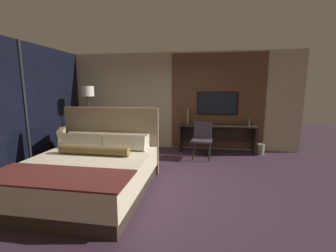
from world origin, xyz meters
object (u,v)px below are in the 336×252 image
(desk, at_px, (217,133))
(armchair_by_window, at_px, (78,149))
(desk_chair, at_px, (202,137))
(bed, at_px, (89,171))
(vase_short, at_px, (248,122))
(vase_tall, at_px, (188,116))
(floor_lamp, at_px, (88,97))
(tv, at_px, (217,103))
(waste_bin, at_px, (260,149))

(desk, relative_size, armchair_by_window, 1.85)
(desk, relative_size, desk_chair, 2.32)
(armchair_by_window, bearing_deg, bed, -171.12)
(bed, distance_m, vase_short, 4.24)
(bed, distance_m, desk_chair, 2.99)
(vase_tall, bearing_deg, desk_chair, -58.21)
(vase_tall, relative_size, vase_short, 2.17)
(floor_lamp, height_order, vase_tall, floor_lamp)
(tv, distance_m, vase_tall, 0.90)
(vase_short, xyz_separation_m, waste_bin, (0.36, 0.01, -0.73))
(desk_chair, relative_size, vase_short, 4.70)
(desk, height_order, floor_lamp, floor_lamp)
(floor_lamp, bearing_deg, desk_chair, -2.04)
(bed, xyz_separation_m, floor_lamp, (-1.26, 2.41, 1.18))
(desk_chair, distance_m, waste_bin, 1.71)
(vase_tall, xyz_separation_m, vase_short, (1.63, -0.14, -0.11))
(bed, relative_size, desk, 1.05)
(vase_short, bearing_deg, tv, 161.12)
(desk_chair, distance_m, vase_short, 1.37)
(desk, height_order, waste_bin, desk)
(armchair_by_window, relative_size, vase_tall, 2.73)
(bed, xyz_separation_m, desk, (2.29, 2.92, 0.17))
(desk_chair, distance_m, armchair_by_window, 3.17)
(tv, relative_size, desk_chair, 1.25)
(vase_tall, xyz_separation_m, waste_bin, (1.99, -0.13, -0.85))
(bed, height_order, tv, tv)
(desk_chair, xyz_separation_m, floor_lamp, (-3.16, 0.11, 1.00))
(floor_lamp, height_order, vase_short, floor_lamp)
(armchair_by_window, xyz_separation_m, waste_bin, (4.65, 1.23, -0.14))
(tv, bearing_deg, bed, -126.20)
(floor_lamp, distance_m, vase_tall, 2.85)
(bed, xyz_separation_m, vase_short, (3.11, 2.84, 0.50))
(tv, distance_m, waste_bin, 1.71)
(desk, bearing_deg, desk_chair, -122.20)
(tv, bearing_deg, vase_tall, -170.25)
(desk_chair, height_order, vase_tall, vase_tall)
(armchair_by_window, xyz_separation_m, floor_lamp, (-0.08, 0.79, 1.27))
(tv, xyz_separation_m, armchair_by_window, (-3.47, -1.50, -1.08))
(desk, height_order, armchair_by_window, armchair_by_window)
(vase_tall, bearing_deg, armchair_by_window, -152.86)
(vase_tall, bearing_deg, bed, -116.27)
(tv, relative_size, floor_lamp, 0.62)
(tv, height_order, floor_lamp, floor_lamp)
(armchair_by_window, bearing_deg, waste_bin, -102.45)
(floor_lamp, bearing_deg, vase_short, 5.59)
(floor_lamp, relative_size, waste_bin, 6.57)
(vase_short, bearing_deg, desk, 174.47)
(vase_tall, height_order, vase_short, vase_tall)
(floor_lamp, distance_m, vase_short, 4.44)
(tv, bearing_deg, desk, -90.00)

